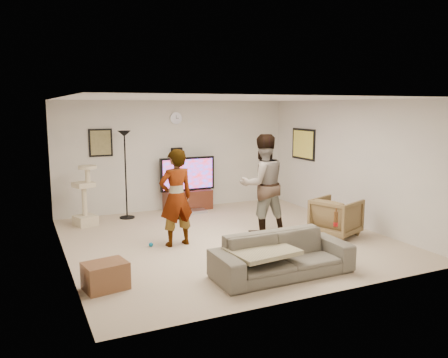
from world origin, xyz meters
name	(u,v)px	position (x,y,z in m)	size (l,w,h in m)	color
floor	(226,239)	(0.00, 0.00, -0.01)	(5.50, 5.50, 0.02)	#C0AB92
ceiling	(226,98)	(0.00, 0.00, 2.51)	(5.50, 5.50, 0.02)	white
wall_back	(176,155)	(0.00, 2.75, 1.25)	(5.50, 0.04, 2.50)	silver
wall_front	(321,199)	(0.00, -2.75, 1.25)	(5.50, 0.04, 2.50)	silver
wall_left	(62,181)	(-2.75, 0.00, 1.25)	(0.04, 5.50, 2.50)	silver
wall_right	(349,162)	(2.75, 0.00, 1.25)	(0.04, 5.50, 2.50)	silver
wall_clock	(176,118)	(0.00, 2.72, 2.10)	(0.26, 0.26, 0.04)	silver
wall_speaker	(177,150)	(0.00, 2.69, 1.38)	(0.25, 0.10, 0.10)	black
picture_back	(101,143)	(-1.70, 2.73, 1.60)	(0.42, 0.03, 0.52)	olive
picture_right	(303,144)	(2.73, 1.60, 1.50)	(0.03, 0.78, 0.62)	#FCEA51
tv_stand	(188,200)	(0.19, 2.50, 0.23)	(1.09, 0.45, 0.45)	#451E13
console_box	(197,211)	(0.26, 2.11, 0.04)	(0.40, 0.30, 0.07)	#BAB9C7
tv	(187,174)	(0.19, 2.50, 0.84)	(1.30, 0.08, 0.77)	black
tv_screen	(188,174)	(0.19, 2.46, 0.84)	(1.19, 0.01, 0.68)	blue
floor_lamp	(126,175)	(-1.28, 2.29, 0.93)	(0.32, 0.32, 1.86)	black
cat_tree	(84,196)	(-2.18, 2.04, 0.61)	(0.39, 0.39, 1.22)	beige
person_left	(176,198)	(-0.94, 0.02, 0.84)	(0.61, 0.40, 1.67)	#9A98A6
person_right	(263,184)	(0.78, 0.06, 0.94)	(0.91, 0.71, 1.87)	#35428D
sofa	(282,255)	(-0.03, -1.94, 0.29)	(2.01, 0.78, 0.59)	#5A554A
throw_blanket	(262,251)	(-0.36, -1.94, 0.40)	(0.90, 0.70, 0.06)	tan
beer_bottle	(336,220)	(0.89, -1.94, 0.71)	(0.06, 0.06, 0.25)	brown
armchair	(336,217)	(1.93, -0.66, 0.35)	(0.75, 0.77, 0.70)	brown
side_table	(106,276)	(-2.40, -1.40, 0.18)	(0.54, 0.41, 0.36)	brown
toy_ball	(151,245)	(-1.37, 0.11, 0.04)	(0.08, 0.08, 0.08)	#0A6F9A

